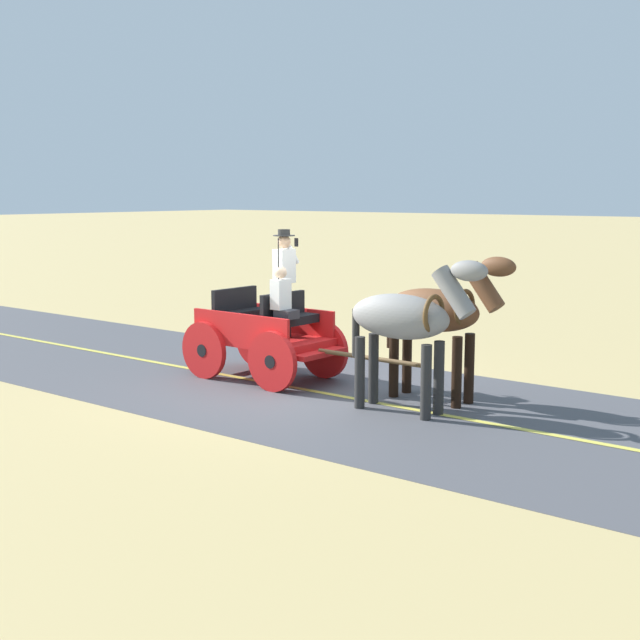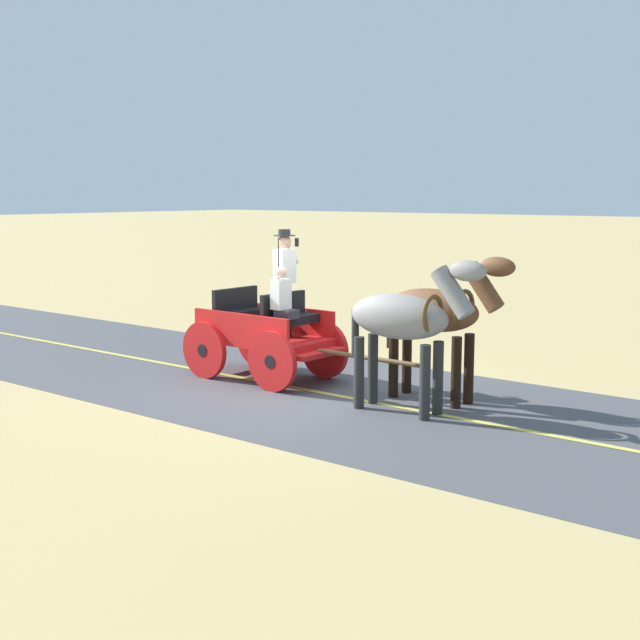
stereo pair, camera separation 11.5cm
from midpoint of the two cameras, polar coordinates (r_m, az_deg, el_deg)
The scene contains 6 objects.
ground_plane at distance 13.74m, azimuth -1.13°, elevation -4.59°, with size 200.00×200.00×0.00m, color tan.
road_surface at distance 13.74m, azimuth -1.13°, elevation -4.57°, with size 5.30×160.00×0.01m, color #4C4C51.
road_centre_stripe at distance 13.74m, azimuth -1.13°, elevation -4.55°, with size 0.12×160.00×0.00m, color #DBCC4C.
horse_drawn_carriage at distance 14.37m, azimuth -3.23°, elevation -0.71°, with size 1.44×4.50×2.50m.
horse_near_side at distance 12.82m, azimuth 8.08°, elevation 0.41°, with size 0.57×2.13×2.21m.
horse_off_side at distance 12.11m, azimuth 5.95°, elevation -0.03°, with size 0.61×2.13×2.21m.
Camera 2 is at (10.21, 8.66, 3.11)m, focal length 48.36 mm.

